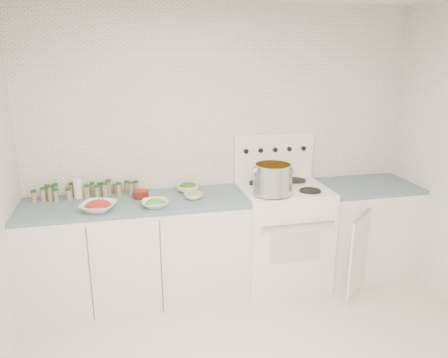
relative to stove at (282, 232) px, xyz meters
The scene contains 13 objects.
room_walls 1.66m from the stove, 112.04° to the right, with size 3.54×3.04×2.52m.
counter_left 1.31m from the stove, behind, with size 1.85×0.62×0.90m.
stove is the anchor object (origin of this frame).
counter_right 0.82m from the stove, ahead, with size 0.89×0.89×0.90m.
stock_pot 0.63m from the stove, 133.35° to the right, with size 0.35×0.33×0.25m.
bowl_tomato 1.65m from the stove, behind, with size 0.34×0.34×0.09m.
bowl_snowpea 1.24m from the stove, behind, with size 0.22×0.22×0.07m.
bowl_broccoli 0.96m from the stove, 168.61° to the left, with size 0.27×0.27×0.08m.
bowl_zucchini 0.93m from the stove, behind, with size 0.16×0.16×0.06m.
bowl_pepper 1.33m from the stove, behind, with size 0.13×0.13×0.08m.
salt_canister 1.84m from the stove, behind, with size 0.08×0.08×0.16m, color white.
tin_can 1.53m from the stove, 169.63° to the left, with size 0.07×0.07×0.09m, color #B7B19B.
spice_cluster 1.78m from the stove, behind, with size 0.87×0.15×0.13m.
Camera 1 is at (-0.87, -2.31, 2.10)m, focal length 35.00 mm.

